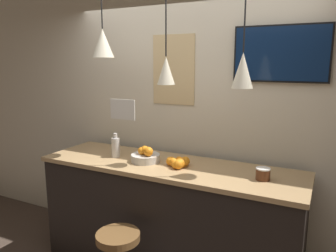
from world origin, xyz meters
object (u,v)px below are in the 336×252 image
juice_bottle (116,147)px  spread_jar (263,174)px  fruit_bowl (145,156)px  mounted_tv (281,54)px

juice_bottle → spread_jar: (1.40, 0.00, -0.05)m
fruit_bowl → spread_jar: size_ratio=2.39×
juice_bottle → spread_jar: bearing=0.0°
fruit_bowl → juice_bottle: 0.34m
fruit_bowl → spread_jar: bearing=0.2°
fruit_bowl → mounted_tv: 1.48m
fruit_bowl → mounted_tv: size_ratio=0.34×
spread_jar → juice_bottle: bearing=180.0°
juice_bottle → mounted_tv: size_ratio=0.30×
juice_bottle → mounted_tv: (1.41, 0.44, 0.87)m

